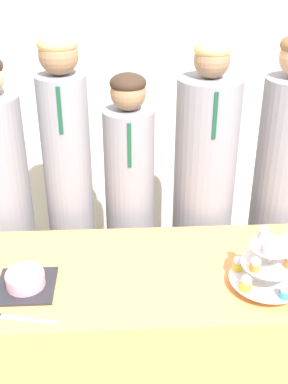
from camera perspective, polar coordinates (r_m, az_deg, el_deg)
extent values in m
cube|color=beige|center=(3.13, 0.24, 15.72)|extent=(9.00, 0.06, 2.70)
cube|color=#EF9951|center=(2.33, 2.22, -16.64)|extent=(1.62, 0.69, 0.75)
cube|color=#232328|center=(2.05, -13.79, -10.76)|extent=(0.24, 0.24, 0.01)
cylinder|color=pink|center=(2.03, -13.89, -10.03)|extent=(0.16, 0.16, 0.06)
ellipsoid|color=pink|center=(2.01, -13.99, -9.35)|extent=(0.15, 0.15, 0.05)
cube|color=silver|center=(1.90, -13.52, -14.50)|extent=(0.22, 0.06, 0.00)
cylinder|color=silver|center=(2.00, 14.49, -8.56)|extent=(0.02, 0.02, 0.20)
cylinder|color=silver|center=(2.03, 14.29, -9.96)|extent=(0.30, 0.30, 0.01)
cylinder|color=silver|center=(1.99, 14.56, -8.15)|extent=(0.22, 0.22, 0.01)
cylinder|color=silver|center=(1.94, 14.83, -6.25)|extent=(0.16, 0.16, 0.01)
cylinder|color=yellow|center=(2.05, 11.07, -8.62)|extent=(0.04, 0.04, 0.03)
sphere|color=silver|center=(2.03, 11.14, -7.98)|extent=(0.04, 0.04, 0.04)
cylinder|color=yellow|center=(1.95, 11.93, -10.87)|extent=(0.05, 0.05, 0.03)
sphere|color=beige|center=(1.93, 12.01, -10.20)|extent=(0.04, 0.04, 0.04)
cylinder|color=#3893DB|center=(1.95, 16.33, -11.57)|extent=(0.04, 0.04, 0.03)
sphere|color=white|center=(1.93, 16.43, -10.98)|extent=(0.04, 0.04, 0.04)
cylinder|color=white|center=(2.12, 14.27, -7.62)|extent=(0.05, 0.05, 0.03)
sphere|color=white|center=(2.10, 14.36, -6.98)|extent=(0.05, 0.05, 0.05)
cylinder|color=#E5333D|center=(2.04, 13.71, -6.41)|extent=(0.04, 0.04, 0.03)
sphere|color=beige|center=(2.03, 13.79, -5.85)|extent=(0.04, 0.04, 0.04)
cylinder|color=orange|center=(1.92, 13.03, -8.69)|extent=(0.04, 0.04, 0.03)
sphere|color=#F4E5C6|center=(1.91, 13.11, -8.05)|extent=(0.04, 0.04, 0.04)
cylinder|color=pink|center=(1.89, 14.29, -6.60)|extent=(0.04, 0.04, 0.03)
sphere|color=white|center=(1.88, 14.38, -5.93)|extent=(0.04, 0.04, 0.04)
cylinder|color=white|center=(1.95, 16.49, -5.90)|extent=(0.04, 0.04, 0.03)
sphere|color=silver|center=(1.93, 16.59, -5.29)|extent=(0.04, 0.04, 0.04)
cylinder|color=pink|center=(1.97, 13.95, -5.04)|extent=(0.04, 0.04, 0.03)
sphere|color=beige|center=(1.96, 14.03, -4.40)|extent=(0.04, 0.04, 0.04)
cylinder|color=gray|center=(2.66, -16.01, -3.34)|extent=(0.29, 0.29, 1.35)
cylinder|color=gray|center=(2.58, -8.62, -2.31)|extent=(0.24, 0.24, 1.45)
sphere|color=#8E6B4C|center=(2.28, -10.11, 15.70)|extent=(0.18, 0.18, 0.18)
ellipsoid|color=tan|center=(2.27, -10.22, 16.94)|extent=(0.19, 0.19, 0.10)
cube|color=#14472D|center=(2.22, -9.97, 9.46)|extent=(0.02, 0.01, 0.22)
cylinder|color=gray|center=(2.61, -1.65, -3.80)|extent=(0.26, 0.26, 1.28)
sphere|color=#8E6B4C|center=(2.31, -1.90, 11.67)|extent=(0.17, 0.17, 0.17)
ellipsoid|color=#332319|center=(2.30, -1.92, 12.79)|extent=(0.17, 0.17, 0.09)
cube|color=#14472D|center=(2.26, -1.74, 5.51)|extent=(0.02, 0.01, 0.22)
cylinder|color=gray|center=(2.60, 6.91, -2.14)|extent=(0.32, 0.32, 1.43)
sphere|color=#8E6B4C|center=(2.32, 8.06, 15.25)|extent=(0.17, 0.17, 0.17)
ellipsoid|color=tan|center=(2.31, 8.14, 16.39)|extent=(0.17, 0.17, 0.09)
cube|color=#14472D|center=(2.22, 8.43, 8.91)|extent=(0.02, 0.01, 0.22)
cylinder|color=gray|center=(2.70, 15.57, -1.89)|extent=(0.30, 0.30, 1.42)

